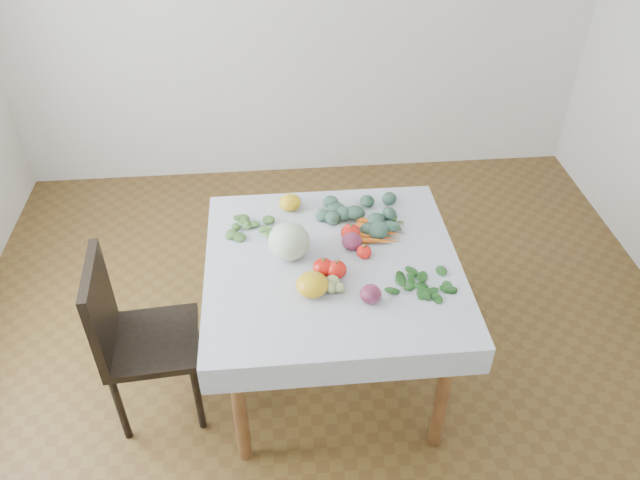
% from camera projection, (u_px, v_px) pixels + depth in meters
% --- Properties ---
extents(ground, '(4.00, 4.00, 0.00)m').
position_uv_depth(ground, '(331.00, 373.00, 3.24)').
color(ground, brown).
extents(table, '(1.00, 1.00, 0.75)m').
position_uv_depth(table, '(332.00, 279.00, 2.83)').
color(table, brown).
rests_on(table, ground).
extents(tablecloth, '(1.12, 1.12, 0.01)m').
position_uv_depth(tablecloth, '(333.00, 263.00, 2.77)').
color(tablecloth, white).
rests_on(tablecloth, table).
extents(chair, '(0.43, 0.43, 0.90)m').
position_uv_depth(chair, '(131.00, 332.00, 2.77)').
color(chair, black).
rests_on(chair, ground).
extents(cabbage, '(0.22, 0.22, 0.17)m').
position_uv_depth(cabbage, '(289.00, 241.00, 2.75)').
color(cabbage, '#D9F0C9').
rests_on(cabbage, tablecloth).
extents(tomato_a, '(0.07, 0.07, 0.06)m').
position_uv_depth(tomato_a, '(364.00, 252.00, 2.77)').
color(tomato_a, red).
rests_on(tomato_a, tablecloth).
extents(tomato_b, '(0.11, 0.11, 0.08)m').
position_uv_depth(tomato_b, '(351.00, 233.00, 2.87)').
color(tomato_b, red).
rests_on(tomato_b, tablecloth).
extents(tomato_c, '(0.09, 0.09, 0.08)m').
position_uv_depth(tomato_c, '(336.00, 270.00, 2.67)').
color(tomato_c, red).
rests_on(tomato_c, tablecloth).
extents(tomato_d, '(0.12, 0.12, 0.08)m').
position_uv_depth(tomato_d, '(323.00, 267.00, 2.68)').
color(tomato_d, red).
rests_on(tomato_d, tablecloth).
extents(heirloom_back, '(0.12, 0.12, 0.08)m').
position_uv_depth(heirloom_back, '(290.00, 202.00, 3.06)').
color(heirloom_back, gold).
rests_on(heirloom_back, tablecloth).
extents(heirloom_front, '(0.15, 0.15, 0.09)m').
position_uv_depth(heirloom_front, '(312.00, 285.00, 2.58)').
color(heirloom_front, gold).
rests_on(heirloom_front, tablecloth).
extents(onion_a, '(0.11, 0.11, 0.08)m').
position_uv_depth(onion_a, '(352.00, 241.00, 2.82)').
color(onion_a, '#511731').
rests_on(onion_a, tablecloth).
extents(onion_b, '(0.11, 0.11, 0.08)m').
position_uv_depth(onion_b, '(371.00, 294.00, 2.55)').
color(onion_b, '#511731').
rests_on(onion_b, tablecloth).
extents(tomatillo_cluster, '(0.10, 0.12, 0.04)m').
position_uv_depth(tomatillo_cluster, '(329.00, 288.00, 2.60)').
color(tomatillo_cluster, '#AEBC6C').
rests_on(tomatillo_cluster, tablecloth).
extents(carrot_bunch, '(0.21, 0.22, 0.03)m').
position_uv_depth(carrot_bunch, '(381.00, 232.00, 2.91)').
color(carrot_bunch, orange).
rests_on(carrot_bunch, tablecloth).
extents(kale_bunch, '(0.41, 0.31, 0.05)m').
position_uv_depth(kale_bunch, '(359.00, 217.00, 2.99)').
color(kale_bunch, '#3B614E').
rests_on(kale_bunch, tablecloth).
extents(basil_bunch, '(0.31, 0.23, 0.01)m').
position_uv_depth(basil_bunch, '(417.00, 287.00, 2.63)').
color(basil_bunch, '#1C5019').
rests_on(basil_bunch, tablecloth).
extents(dill_bunch, '(0.21, 0.20, 0.02)m').
position_uv_depth(dill_bunch, '(250.00, 226.00, 2.95)').
color(dill_bunch, '#446F33').
rests_on(dill_bunch, tablecloth).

